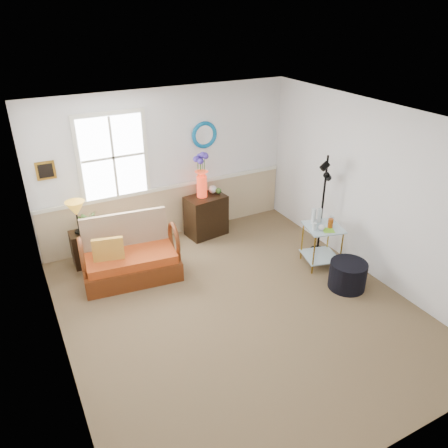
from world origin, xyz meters
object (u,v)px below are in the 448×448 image
lamp_stand (83,249)px  cabinet (206,216)px  floor_lamp (322,205)px  ottoman (348,275)px  loveseat (130,251)px  side_table (321,246)px

lamp_stand → cabinet: 2.19m
lamp_stand → floor_lamp: 3.91m
ottoman → loveseat: bearing=147.4°
cabinet → lamp_stand: bearing=173.4°
loveseat → ottoman: (2.74, -1.75, -0.26)m
side_table → ottoman: side_table is taller
loveseat → ottoman: bearing=-25.7°
lamp_stand → side_table: size_ratio=0.85×
side_table → ottoman: 0.70m
floor_lamp → cabinet: bearing=135.2°
loveseat → side_table: bearing=-13.9°
side_table → ottoman: size_ratio=1.26×
lamp_stand → floor_lamp: bearing=-21.1°
lamp_stand → side_table: bearing=-27.5°
lamp_stand → ottoman: size_ratio=1.07×
lamp_stand → floor_lamp: floor_lamp is taller
lamp_stand → side_table: side_table is taller
ottoman → floor_lamp: bearing=74.0°
loveseat → floor_lamp: 3.14m
floor_lamp → lamp_stand: bearing=159.0°
lamp_stand → ottoman: 4.11m
floor_lamp → side_table: bearing=-124.9°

